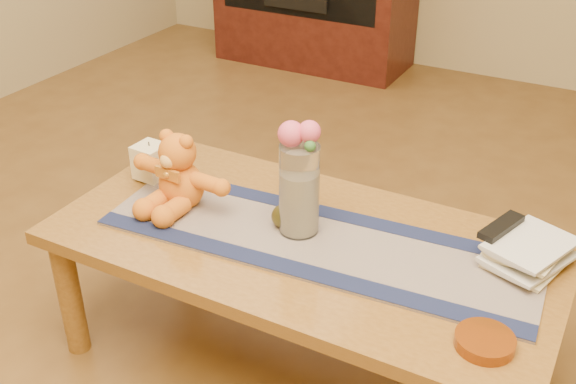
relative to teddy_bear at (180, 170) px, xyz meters
The scene contains 25 objects.
floor 0.69m from the teddy_bear, ahead, with size 5.50×5.50×0.00m, color brown.
coffee_table_top 0.42m from the teddy_bear, ahead, with size 1.40×0.70×0.04m, color brown.
table_leg_fl 0.51m from the teddy_bear, 131.85° to the right, with size 0.07×0.07×0.41m, color brown.
table_leg_bl 0.53m from the teddy_bear, 128.36° to the left, with size 0.07×0.07×0.41m, color brown.
table_leg_br 1.14m from the teddy_bear, 16.55° to the left, with size 0.07×0.07×0.41m, color brown.
persian_runner 0.45m from the teddy_bear, ahead, with size 1.20×0.35×0.01m, color #1C1A4A.
runner_border_near 0.48m from the teddy_bear, 16.77° to the right, with size 1.20×0.06×0.00m, color #161D42.
runner_border_far 0.47m from the teddy_bear, 19.99° to the left, with size 1.20×0.06×0.00m, color #161D42.
teddy_bear is the anchor object (origin of this frame).
pillar_candle 0.21m from the teddy_bear, 154.52° to the left, with size 0.09×0.09×0.11m, color #F7E9B6.
candle_wick 0.20m from the teddy_bear, 154.52° to the left, with size 0.00×0.00×0.01m, color black.
glass_vase 0.38m from the teddy_bear, ahead, with size 0.11×0.11×0.26m, color silver.
potpourri_fill 0.37m from the teddy_bear, ahead, with size 0.09×0.09×0.18m, color beige.
rose_left 0.40m from the teddy_bear, ahead, with size 0.07×0.07×0.07m, color #E25073.
rose_right 0.45m from the teddy_bear, ahead, with size 0.06×0.06×0.06m, color #E25073.
blue_flower_back 0.43m from the teddy_bear, ahead, with size 0.04×0.04×0.04m, color #464596.
blue_flower_side 0.39m from the teddy_bear, ahead, with size 0.04×0.04×0.04m, color #464596.
leaf_sprig 0.45m from the teddy_bear, ahead, with size 0.03×0.03×0.03m, color #33662D.
bronze_ball 0.34m from the teddy_bear, ahead, with size 0.07×0.07×0.07m, color #4A4418.
book_bottom 0.92m from the teddy_bear, 12.83° to the left, with size 0.17×0.22×0.02m, color #F7EABF.
book_lower 0.92m from the teddy_bear, 12.45° to the left, with size 0.16×0.22×0.02m, color #F7EABF.
book_upper 0.91m from the teddy_bear, 13.18° to the left, with size 0.17×0.22×0.02m, color #F7EABF.
book_top 0.91m from the teddy_bear, 12.59° to the left, with size 0.16×0.22×0.02m, color #F7EABF.
tv_remote 0.91m from the teddy_bear, 12.28° to the left, with size 0.04×0.16×0.02m, color black.
amber_dish 0.97m from the teddy_bear, 10.77° to the right, with size 0.13×0.13×0.03m, color #BF5914.
Camera 1 is at (0.71, -1.41, 1.51)m, focal length 42.84 mm.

